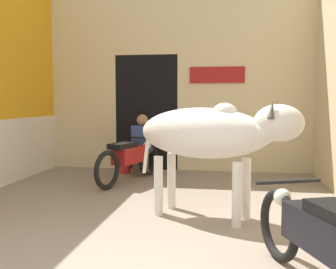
# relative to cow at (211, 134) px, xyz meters

# --- Properties ---
(wall_back_with_doorway) EXTENTS (5.28, 0.93, 3.92)m
(wall_back_with_doorway) POSITION_rel_cow_xyz_m (-1.07, 3.44, 0.65)
(wall_back_with_doorway) COLOR beige
(wall_back_with_doorway) RESTS_ON ground_plane
(cow) EXTENTS (2.03, 1.12, 1.43)m
(cow) POSITION_rel_cow_xyz_m (0.00, 0.00, 0.00)
(cow) COLOR silver
(cow) RESTS_ON ground_plane
(motorcycle_near) EXTENTS (0.86, 1.88, 0.75)m
(motorcycle_near) POSITION_rel_cow_xyz_m (0.90, -1.80, -0.59)
(motorcycle_near) COLOR black
(motorcycle_near) RESTS_ON ground_plane
(motorcycle_far) EXTENTS (0.78, 1.84, 0.75)m
(motorcycle_far) POSITION_rel_cow_xyz_m (-1.49, 1.87, -0.59)
(motorcycle_far) COLOR black
(motorcycle_far) RESTS_ON ground_plane
(shopkeeper_seated) EXTENTS (0.39, 0.34, 1.15)m
(shopkeeper_seated) POSITION_rel_cow_xyz_m (-1.42, 2.55, -0.41)
(shopkeeper_seated) COLOR brown
(shopkeeper_seated) RESTS_ON ground_plane
(plastic_stool) EXTENTS (0.31, 0.31, 0.41)m
(plastic_stool) POSITION_rel_cow_xyz_m (-1.79, 2.69, -0.80)
(plastic_stool) COLOR red
(plastic_stool) RESTS_ON ground_plane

